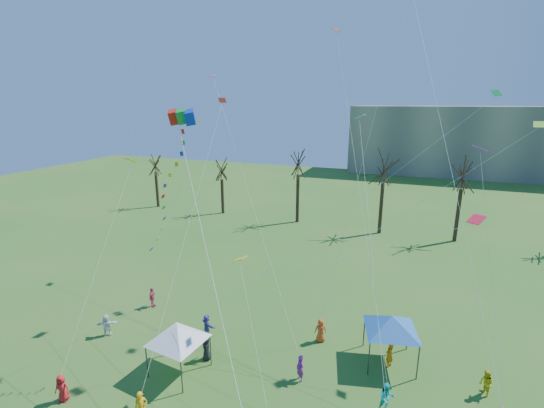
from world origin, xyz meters
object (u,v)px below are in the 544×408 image
at_px(canopy_tent_blue, 391,323).
at_px(canopy_tent_white, 178,334).
at_px(distant_building, 493,142).
at_px(big_box_kite, 172,195).

bearing_deg(canopy_tent_blue, canopy_tent_white, -155.56).
height_order(distant_building, canopy_tent_white, distant_building).
xyz_separation_m(distant_building, canopy_tent_blue, (-16.33, -72.37, -4.73)).
bearing_deg(big_box_kite, distant_building, 69.32).
relative_size(distant_building, canopy_tent_blue, 14.13).
bearing_deg(canopy_tent_blue, big_box_kite, -161.86).
bearing_deg(big_box_kite, canopy_tent_white, -63.20).
relative_size(canopy_tent_white, canopy_tent_blue, 0.96).
height_order(distant_building, big_box_kite, big_box_kite).
relative_size(distant_building, big_box_kite, 3.45).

